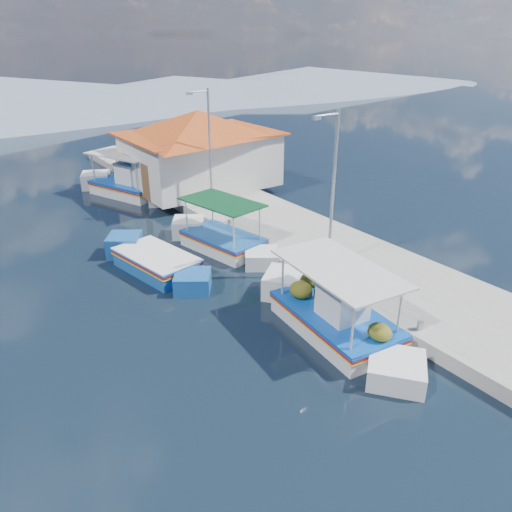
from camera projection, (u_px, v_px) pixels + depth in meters
ground at (264, 338)px, 15.47m from camera, size 160.00×160.00×0.00m
quay at (290, 234)px, 22.92m from camera, size 5.00×44.00×0.50m
bollards at (263, 241)px, 21.09m from camera, size 0.20×17.20×0.30m
main_caique at (333, 317)px, 15.67m from camera, size 2.79×7.82×2.59m
caique_green_canopy at (222, 241)px, 21.78m from camera, size 2.85×6.62×2.52m
caique_blue_hull at (156, 263)px, 19.81m from camera, size 2.72×6.48×1.17m
caique_far at (128, 186)px, 29.15m from camera, size 4.18×7.45×2.80m
harbor_building at (200, 147)px, 28.70m from camera, size 10.49×10.49×4.40m
lamp_post_near at (332, 184)px, 17.72m from camera, size 1.21×0.14×6.00m
lamp_post_far at (208, 143)px, 24.40m from camera, size 1.21×0.14×6.00m
mountain_ridge at (39, 95)px, 59.64m from camera, size 171.40×96.00×5.50m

